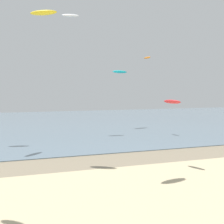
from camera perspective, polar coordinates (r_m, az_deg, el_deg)
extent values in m
cube|color=gray|center=(31.68, -8.76, -10.35)|extent=(120.00, 5.95, 0.01)
cube|color=slate|center=(68.85, -13.92, -2.26)|extent=(160.00, 70.00, 0.10)
ellipsoid|color=red|center=(29.38, 12.15, 2.07)|extent=(1.48, 2.22, 0.59)
ellipsoid|color=white|center=(50.75, -8.47, 18.89)|extent=(3.05, 1.42, 0.84)
ellipsoid|color=yellow|center=(30.77, -13.80, 19.07)|extent=(2.97, 2.30, 0.51)
ellipsoid|color=orange|center=(49.84, 7.18, 10.93)|extent=(0.85, 2.03, 0.40)
ellipsoid|color=#19B2B7|center=(57.85, 1.59, 8.19)|extent=(3.76, 2.15, 0.65)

